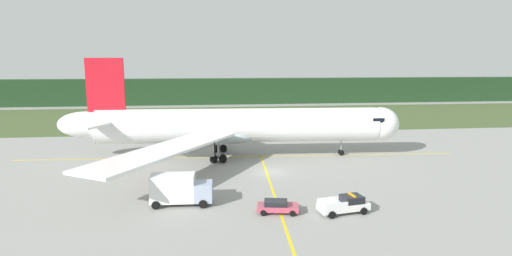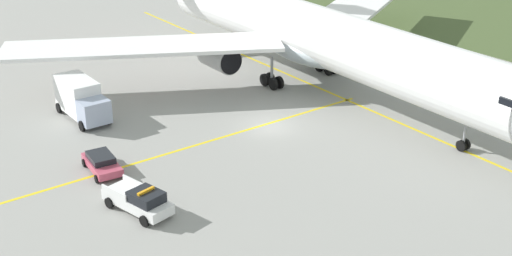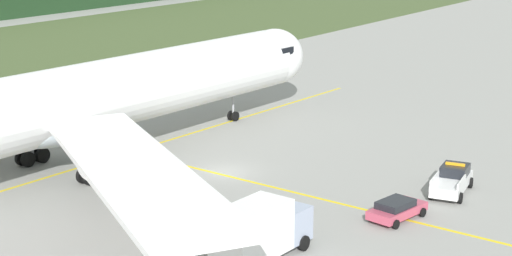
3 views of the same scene
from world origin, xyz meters
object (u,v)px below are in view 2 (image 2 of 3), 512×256
Objects in this scene: catering_truck at (81,99)px; staff_car at (102,163)px; airliner at (317,36)px; ops_pickup_truck at (139,200)px.

staff_car is (10.11, -3.48, -1.09)m from catering_truck.
airliner is 9.97× the size of ops_pickup_truck.
airliner is at bearing 71.29° from catering_truck.
catering_truck is 10.75m from staff_car.
airliner reaches higher than ops_pickup_truck.
staff_car is at bearing 172.83° from ops_pickup_truck.
airliner is 8.17× the size of catering_truck.
ops_pickup_truck is at bearing -7.17° from staff_car.
staff_car is (2.98, -24.55, -4.33)m from airliner.
catering_truck reaches higher than staff_car.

